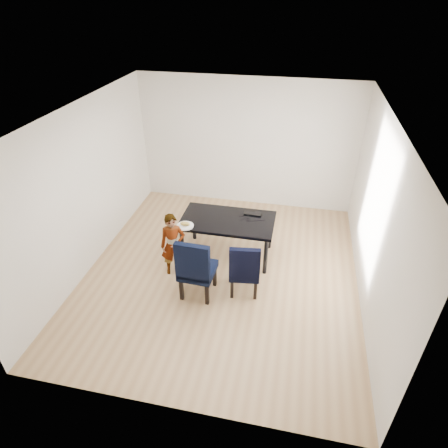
% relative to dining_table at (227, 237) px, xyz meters
% --- Properties ---
extents(floor, '(4.50, 5.00, 0.01)m').
position_rel_dining_table_xyz_m(floor, '(0.00, -0.50, -0.38)').
color(floor, tan).
rests_on(floor, ground).
extents(ceiling, '(4.50, 5.00, 0.01)m').
position_rel_dining_table_xyz_m(ceiling, '(0.00, -0.50, 2.33)').
color(ceiling, white).
rests_on(ceiling, wall_back).
extents(wall_back, '(4.50, 0.01, 2.70)m').
position_rel_dining_table_xyz_m(wall_back, '(0.00, 2.00, 0.98)').
color(wall_back, silver).
rests_on(wall_back, ground).
extents(wall_front, '(4.50, 0.01, 2.70)m').
position_rel_dining_table_xyz_m(wall_front, '(0.00, -3.00, 0.98)').
color(wall_front, silver).
rests_on(wall_front, ground).
extents(wall_left, '(0.01, 5.00, 2.70)m').
position_rel_dining_table_xyz_m(wall_left, '(-2.25, -0.50, 0.98)').
color(wall_left, silver).
rests_on(wall_left, ground).
extents(wall_right, '(0.01, 5.00, 2.70)m').
position_rel_dining_table_xyz_m(wall_right, '(2.25, -0.50, 0.98)').
color(wall_right, silver).
rests_on(wall_right, ground).
extents(dining_table, '(1.60, 0.90, 0.75)m').
position_rel_dining_table_xyz_m(dining_table, '(0.00, 0.00, 0.00)').
color(dining_table, black).
rests_on(dining_table, floor).
extents(chair_left, '(0.54, 0.56, 1.08)m').
position_rel_dining_table_xyz_m(chair_left, '(-0.25, -1.05, 0.17)').
color(chair_left, black).
rests_on(chair_left, floor).
extents(chair_right, '(0.51, 0.53, 0.95)m').
position_rel_dining_table_xyz_m(chair_right, '(0.44, -0.85, 0.10)').
color(chair_right, black).
rests_on(chair_right, floor).
extents(child, '(0.48, 0.39, 1.12)m').
position_rel_dining_table_xyz_m(child, '(-0.78, -0.65, 0.19)').
color(child, '#FF5B15').
rests_on(child, floor).
extents(plate, '(0.32, 0.32, 0.02)m').
position_rel_dining_table_xyz_m(plate, '(-0.65, -0.35, 0.38)').
color(plate, silver).
rests_on(plate, dining_table).
extents(sandwich, '(0.19, 0.13, 0.07)m').
position_rel_dining_table_xyz_m(sandwich, '(-0.65, -0.35, 0.42)').
color(sandwich, '#AF923E').
rests_on(sandwich, plate).
extents(laptop, '(0.32, 0.22, 0.02)m').
position_rel_dining_table_xyz_m(laptop, '(0.40, 0.31, 0.39)').
color(laptop, black).
rests_on(laptop, dining_table).
extents(cable_tangle, '(0.21, 0.21, 0.01)m').
position_rel_dining_table_xyz_m(cable_tangle, '(0.30, 0.05, 0.38)').
color(cable_tangle, black).
rests_on(cable_tangle, dining_table).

